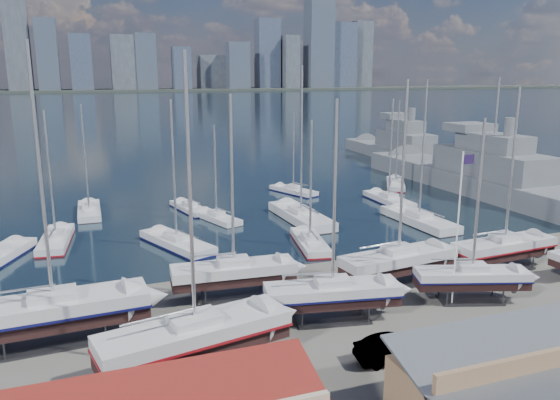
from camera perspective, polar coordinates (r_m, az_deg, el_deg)
name	(u,v)px	position (r m, az deg, el deg)	size (l,w,h in m)	color
ground	(371,304)	(43.31, 9.49, -10.65)	(1400.00, 1400.00, 0.00)	#605E59
water	(115,104)	(345.38, -16.88, 9.55)	(1400.00, 600.00, 0.40)	#182839
far_shore	(99,90)	(604.91, -18.42, 10.81)	(1400.00, 80.00, 2.20)	#2D332D
skyline	(88,52)	(598.64, -19.44, 14.37)	(639.14, 43.80, 107.69)	#475166
shed_grey	(533,388)	(31.03, 24.93, -17.43)	(12.60, 8.40, 4.17)	#8C6B4C
sailboat_cradle_0	(54,311)	(39.03, -22.55, -10.66)	(12.25, 4.07, 19.25)	#2D2D33
sailboat_cradle_1	(195,336)	(33.50, -8.84, -13.86)	(12.00, 5.51, 18.52)	#2D2D33
sailboat_cradle_2	(234,272)	(43.39, -4.85, -7.52)	(9.89, 3.42, 15.87)	#2D2D33
sailboat_cradle_3	(332,293)	(39.49, 5.49, -9.69)	(10.03, 4.40, 15.70)	#2D2D33
sailboat_cradle_4	(398,260)	(46.75, 12.27, -6.19)	(10.65, 4.12, 16.86)	#2D2D33
sailboat_cradle_5	(472,277)	(44.99, 19.40, -7.61)	(9.01, 5.01, 14.18)	#2D2D33
sailboat_cradle_6	(504,247)	(53.15, 22.40, -4.59)	(10.23, 3.50, 16.24)	#2D2D33
sailboat_moored_1	(56,241)	(61.52, -22.35, -3.99)	(3.67, 9.90, 14.47)	black
sailboat_moored_2	(89,212)	(72.78, -19.30, -1.20)	(2.78, 9.59, 14.44)	black
sailboat_moored_3	(177,244)	(56.85, -10.72, -4.58)	(6.62, 10.78, 15.61)	black
sailboat_moored_4	(217,218)	(66.20, -6.64, -1.90)	(4.67, 8.29, 12.07)	black
sailboat_moored_5	(190,209)	(71.32, -9.40, -0.92)	(4.08, 8.63, 12.45)	black
sailboat_moored_6	(310,243)	(56.26, 3.15, -4.55)	(4.10, 9.33, 13.50)	black
sailboat_moored_7	(301,218)	(65.76, 2.19, -1.92)	(4.00, 12.78, 19.12)	black
sailboat_moored_8	(293,191)	(80.93, 1.40, 0.91)	(5.27, 8.70, 12.59)	black
sailboat_moored_9	(419,222)	(66.32, 14.31, -2.20)	(3.76, 11.72, 17.50)	black
sailboat_moored_10	(389,201)	(76.26, 11.28, -0.10)	(2.84, 9.92, 14.80)	black
sailboat_moored_11	(395,185)	(87.51, 11.96, 1.55)	(6.95, 9.45, 14.03)	black
naval_ship_east	(490,183)	(85.53, 21.08, 1.63)	(9.47, 53.69, 18.82)	slate
naval_ship_west	(404,153)	(113.50, 12.82, 4.78)	(9.57, 43.78, 17.91)	slate
car_a	(211,397)	(30.44, -7.25, -19.79)	(1.91, 4.75, 1.62)	gray
car_b	(395,349)	(35.33, 11.92, -15.02)	(1.72, 4.92, 1.62)	gray
car_c	(512,359)	(36.61, 23.04, -15.05)	(2.19, 4.76, 1.32)	gray
flagpole	(459,219)	(42.49, 18.21, -1.90)	(1.05, 0.12, 11.83)	white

